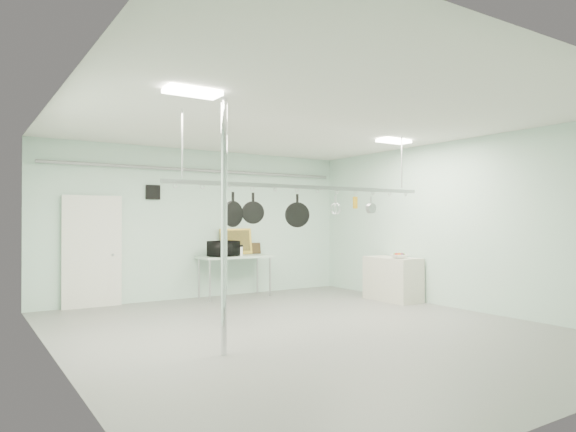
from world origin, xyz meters
TOP-DOWN VIEW (x-y plane):
  - floor at (0.00, 0.00)m, footprint 8.00×8.00m
  - ceiling at (0.00, 0.00)m, footprint 7.00×8.00m
  - back_wall at (0.00, 3.99)m, footprint 7.00×0.02m
  - right_wall at (3.49, 0.00)m, footprint 0.02×8.00m
  - door at (-2.30, 3.94)m, footprint 1.10×0.10m
  - wall_vent at (-1.10, 3.97)m, footprint 0.30×0.04m
  - conduit_pipe at (0.00, 3.90)m, footprint 6.60×0.07m
  - chrome_pole at (-1.70, -0.60)m, footprint 0.08×0.08m
  - prep_table at (0.60, 3.60)m, footprint 1.60×0.70m
  - side_cabinet at (3.15, 1.40)m, footprint 0.60×1.20m
  - pot_rack at (0.20, 0.30)m, footprint 4.80×0.06m
  - light_panel_left at (-2.20, -0.80)m, footprint 0.65×0.30m
  - light_panel_right at (2.40, 0.60)m, footprint 0.65×0.30m
  - microwave at (0.27, 3.49)m, footprint 0.68×0.55m
  - coffee_canister at (0.63, 3.45)m, footprint 0.18×0.18m
  - painting_large at (0.78, 3.90)m, footprint 0.78×0.16m
  - painting_small at (1.25, 3.90)m, footprint 0.31×0.10m
  - fruit_bowl at (3.05, 1.11)m, footprint 0.44×0.44m
  - skillet_left at (-1.12, 0.30)m, footprint 0.38×0.15m
  - skillet_mid at (-0.79, 0.30)m, footprint 0.33×0.18m
  - skillet_right at (0.01, 0.30)m, footprint 0.39×0.20m
  - whisk at (0.77, 0.30)m, footprint 0.18×0.18m
  - grater at (1.20, 0.30)m, footprint 0.09×0.05m
  - saucepan at (1.55, 0.30)m, footprint 0.18×0.11m
  - fruit_cluster at (3.05, 1.11)m, footprint 0.24×0.24m

SIDE VIEW (x-z plane):
  - floor at x=0.00m, z-range 0.00..0.00m
  - side_cabinet at x=3.15m, z-range 0.00..0.90m
  - prep_table at x=0.60m, z-range 0.38..1.28m
  - fruit_bowl at x=3.05m, z-range 0.90..0.98m
  - fruit_cluster at x=3.05m, z-range 0.94..1.03m
  - coffee_canister at x=0.63m, z-range 0.91..1.10m
  - painting_small at x=1.25m, z-range 0.90..1.16m
  - door at x=-2.30m, z-range -0.05..2.15m
  - microwave at x=0.27m, z-range 0.91..1.23m
  - painting_large at x=0.78m, z-range 0.90..1.49m
  - back_wall at x=0.00m, z-range 0.00..3.20m
  - right_wall at x=3.49m, z-range 0.00..3.20m
  - chrome_pole at x=-1.70m, z-range 0.00..3.20m
  - skillet_right at x=0.01m, z-range 1.56..2.09m
  - skillet_left at x=-1.12m, z-range 1.59..2.09m
  - skillet_mid at x=-0.79m, z-range 1.63..2.09m
  - whisk at x=0.77m, z-range 1.78..2.09m
  - saucepan at x=1.55m, z-range 1.78..2.09m
  - grater at x=1.20m, z-range 1.86..2.09m
  - pot_rack at x=0.20m, z-range 1.73..2.73m
  - wall_vent at x=-1.10m, z-range 2.10..2.40m
  - conduit_pipe at x=0.00m, z-range 2.71..2.79m
  - light_panel_left at x=-2.20m, z-range 3.14..3.19m
  - light_panel_right at x=2.40m, z-range 3.14..3.19m
  - ceiling at x=0.00m, z-range 3.18..3.20m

